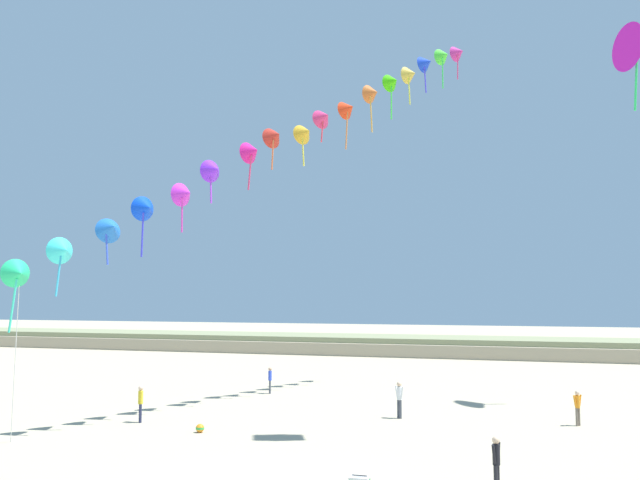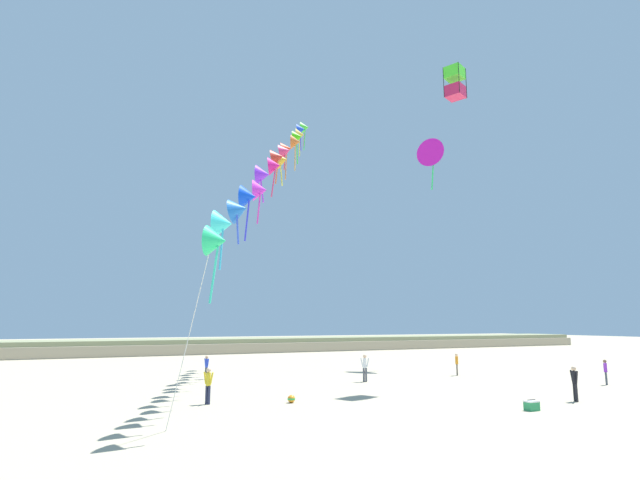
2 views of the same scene
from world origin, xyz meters
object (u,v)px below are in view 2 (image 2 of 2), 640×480
(person_near_left, at_px, (457,363))
(person_far_right, at_px, (365,366))
(beach_cooler, at_px, (532,405))
(person_far_center, at_px, (207,366))
(large_kite_low_lead, at_px, (455,83))
(beach_ball, at_px, (291,399))
(person_far_left, at_px, (575,381))
(person_mid_center, at_px, (606,370))
(large_kite_mid_trail, at_px, (432,154))
(person_near_right, at_px, (208,383))

(person_near_left, relative_size, person_far_right, 0.90)
(beach_cooler, bearing_deg, person_far_center, 119.09)
(person_far_center, xyz_separation_m, large_kite_low_lead, (13.83, -9.77, 18.75))
(person_far_center, bearing_deg, beach_ball, -82.92)
(person_far_left, height_order, large_kite_low_lead, large_kite_low_lead)
(person_mid_center, distance_m, person_far_center, 25.17)
(person_far_left, bearing_deg, large_kite_mid_trail, 70.02)
(person_near_right, bearing_deg, person_far_left, -22.62)
(person_near_right, distance_m, person_far_left, 17.45)
(person_far_right, bearing_deg, large_kite_mid_trail, 31.75)
(person_far_center, bearing_deg, person_mid_center, -32.17)
(person_near_left, xyz_separation_m, person_mid_center, (4.52, -8.17, -0.03))
(person_far_left, bearing_deg, person_near_left, 76.23)
(person_mid_center, relative_size, person_far_left, 0.91)
(person_near_left, bearing_deg, beach_ball, -157.45)
(person_far_left, xyz_separation_m, person_far_center, (-13.88, 17.07, -0.06))
(person_far_left, xyz_separation_m, large_kite_low_lead, (-0.05, 7.31, 18.69))
(person_near_left, distance_m, person_mid_center, 9.34)
(large_kite_low_lead, bearing_deg, person_far_right, 141.19)
(person_mid_center, distance_m, beach_cooler, 12.22)
(person_near_left, xyz_separation_m, person_far_left, (-2.90, -11.85, 0.06))
(person_far_center, height_order, large_kite_mid_trail, large_kite_mid_trail)
(person_far_right, height_order, large_kite_mid_trail, large_kite_mid_trail)
(large_kite_low_lead, distance_m, large_kite_mid_trail, 13.19)
(person_far_right, height_order, person_far_center, person_far_right)
(person_far_right, bearing_deg, person_far_center, 146.92)
(person_near_right, xyz_separation_m, person_far_center, (2.23, 10.36, -0.06))
(person_far_center, xyz_separation_m, beach_cooler, (9.99, -17.95, -0.68))
(person_far_right, relative_size, person_far_center, 1.11)
(large_kite_mid_trail, bearing_deg, large_kite_low_lead, -121.11)
(person_near_right, distance_m, person_far_right, 12.00)
(person_near_left, distance_m, person_near_right, 19.69)
(person_far_left, bearing_deg, large_kite_low_lead, 90.39)
(large_kite_mid_trail, relative_size, beach_ball, 13.31)
(person_mid_center, distance_m, beach_ball, 19.96)
(person_near_left, bearing_deg, large_kite_mid_trail, 60.24)
(person_near_left, relative_size, person_far_left, 0.94)
(large_kite_mid_trail, bearing_deg, person_far_center, -175.79)
(person_far_center, relative_size, large_kite_low_lead, 0.72)
(person_near_left, height_order, person_far_right, person_far_right)
(person_near_left, distance_m, person_far_center, 17.57)
(beach_cooler, bearing_deg, person_near_left, 61.92)
(person_near_left, relative_size, person_near_right, 0.94)
(large_kite_low_lead, bearing_deg, beach_cooler, -115.11)
(person_mid_center, xyz_separation_m, large_kite_mid_trail, (-0.67, 14.92, 18.38))
(large_kite_low_lead, bearing_deg, person_mid_center, -25.91)
(person_near_right, height_order, large_kite_mid_trail, large_kite_mid_trail)
(person_mid_center, relative_size, beach_cooler, 2.60)
(person_far_right, bearing_deg, person_mid_center, -31.50)
(person_far_right, bearing_deg, person_far_left, -66.06)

